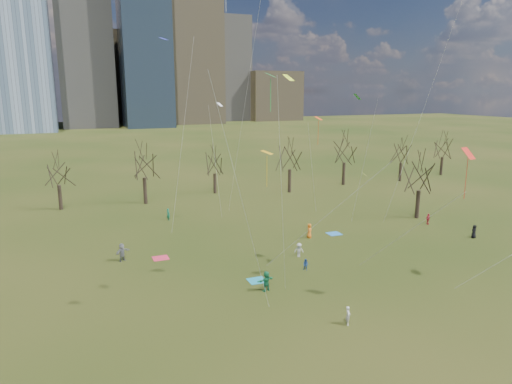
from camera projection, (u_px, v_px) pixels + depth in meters
name	position (u px, v px, depth m)	size (l,w,h in m)	color
ground	(312.00, 308.00, 36.27)	(500.00, 500.00, 0.00)	black
downtown_skyline	(96.00, 44.00, 217.72)	(212.50, 78.00, 118.00)	slate
bare_tree_row	(193.00, 164.00, 68.63)	(113.04, 29.80, 9.50)	black
blanket_teal	(257.00, 280.00, 41.50)	(1.60, 1.50, 0.03)	teal
blanket_navy	(334.00, 234.00, 55.13)	(1.60, 1.50, 0.03)	#2871BC
blanket_crimson	(161.00, 258.00, 47.07)	(1.60, 1.50, 0.03)	#CD2947
person_1	(348.00, 315.00, 33.58)	(0.52, 0.34, 1.43)	silver
person_5	(266.00, 281.00, 39.22)	(1.66, 0.53, 1.79)	#1B7B4B
person_6	(474.00, 231.00, 53.40)	(0.78, 0.51, 1.60)	black
person_8	(306.00, 265.00, 43.80)	(0.55, 0.43, 1.14)	#224994
person_9	(299.00, 250.00, 47.39)	(0.95, 0.54, 1.47)	silver
person_10	(428.00, 219.00, 58.95)	(0.83, 0.35, 1.41)	#B61A30
person_11	(122.00, 252.00, 46.14)	(1.72, 0.55, 1.86)	slate
person_12	(309.00, 231.00, 53.43)	(0.85, 0.55, 1.74)	orange
person_13	(168.00, 214.00, 60.83)	(0.58, 0.38, 1.60)	#1C7E5B
kites_airborne	(272.00, 137.00, 41.21)	(52.45, 39.40, 32.43)	#EDAC14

